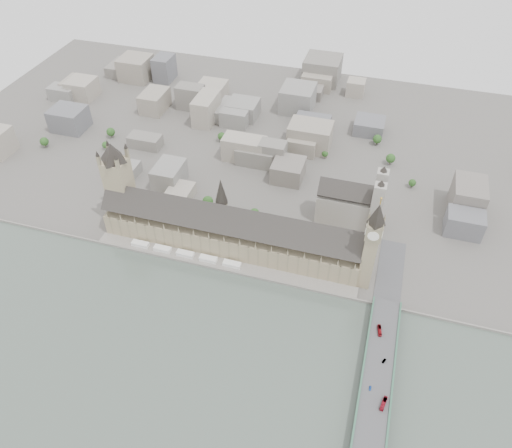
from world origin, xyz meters
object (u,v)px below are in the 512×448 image
(westminster_bridge, at_px, (378,372))
(elizabeth_tower, at_px, (372,241))
(westminster_abbey, at_px, (351,203))
(red_bus_north, at_px, (380,330))
(car_blue, at_px, (370,388))
(victoria_tower, at_px, (119,180))
(palace_of_westminster, at_px, (230,231))
(car_silver, at_px, (384,361))
(red_bus_south, at_px, (384,403))

(westminster_bridge, bearing_deg, elizabeth_tower, 104.11)
(elizabeth_tower, bearing_deg, westminster_abbey, 107.29)
(red_bus_north, relative_size, car_blue, 2.88)
(westminster_bridge, bearing_deg, victoria_tower, 158.22)
(palace_of_westminster, bearing_deg, westminster_abbey, 34.17)
(victoria_tower, bearing_deg, red_bus_north, -15.41)
(palace_of_westminster, xyz_separation_m, westminster_abbey, (110.92, 75.30, 2.38))
(westminster_bridge, xyz_separation_m, car_silver, (3.36, 7.70, 5.90))
(palace_of_westminster, relative_size, westminster_abbey, 3.90)
(palace_of_westminster, distance_m, red_bus_north, 174.09)
(victoria_tower, relative_size, westminster_bridge, 0.31)
(car_silver, bearing_deg, red_bus_north, 127.95)
(westminster_abbey, bearing_deg, car_blue, -77.04)
(westminster_abbey, bearing_deg, red_bus_south, -74.80)
(victoria_tower, bearing_deg, palace_of_westminster, -2.96)
(victoria_tower, bearing_deg, westminster_abbey, 16.50)
(elizabeth_tower, xyz_separation_m, victoria_tower, (-260.00, 18.00, -2.88))
(victoria_tower, xyz_separation_m, car_silver, (287.36, -105.80, -44.18))
(red_bus_north, bearing_deg, westminster_bridge, -95.31)
(elizabeth_tower, height_order, westminster_abbey, elizabeth_tower)
(elizabeth_tower, xyz_separation_m, red_bus_south, (30.72, -125.72, -46.12))
(palace_of_westminster, distance_m, red_bus_south, 217.87)
(elizabeth_tower, xyz_separation_m, car_blue, (19.50, -115.41, -47.16))
(palace_of_westminster, xyz_separation_m, car_silver, (165.36, -99.50, -11.68))
(palace_of_westminster, relative_size, elizabeth_tower, 2.47)
(palace_of_westminster, distance_m, car_blue, 202.73)
(westminster_abbey, xyz_separation_m, red_bus_south, (57.80, -212.72, -13.11))
(victoria_tower, xyz_separation_m, westminster_abbey, (232.92, 69.00, -30.12))
(westminster_abbey, distance_m, car_silver, 183.62)
(westminster_bridge, relative_size, westminster_abbey, 4.78)
(elizabeth_tower, distance_m, car_blue, 126.19)
(red_bus_south, bearing_deg, westminster_abbey, 116.43)
(palace_of_westminster, distance_m, westminster_abbey, 134.09)
(elizabeth_tower, xyz_separation_m, westminster_bridge, (24.00, -95.50, -52.96))
(palace_of_westminster, xyz_separation_m, victoria_tower, (-122.00, 6.30, 32.50))
(elizabeth_tower, distance_m, victoria_tower, 260.64)
(victoria_tower, xyz_separation_m, red_bus_south, (290.72, -143.72, -43.23))
(westminster_bridge, height_order, car_silver, car_silver)
(westminster_bridge, distance_m, red_bus_south, 31.71)
(victoria_tower, relative_size, red_bus_south, 8.10)
(palace_of_westminster, height_order, red_bus_south, palace_of_westminster)
(elizabeth_tower, distance_m, westminster_abbey, 96.91)
(victoria_tower, bearing_deg, car_blue, -25.52)
(westminster_bridge, bearing_deg, red_bus_north, 95.41)
(palace_of_westminster, bearing_deg, westminster_bridge, -33.49)
(victoria_tower, distance_m, car_blue, 312.85)
(victoria_tower, xyz_separation_m, red_bus_north, (280.57, -77.33, -43.35))
(palace_of_westminster, distance_m, victoria_tower, 126.41)
(car_silver, bearing_deg, victoria_tower, -175.67)
(victoria_tower, height_order, car_silver, victoria_tower)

